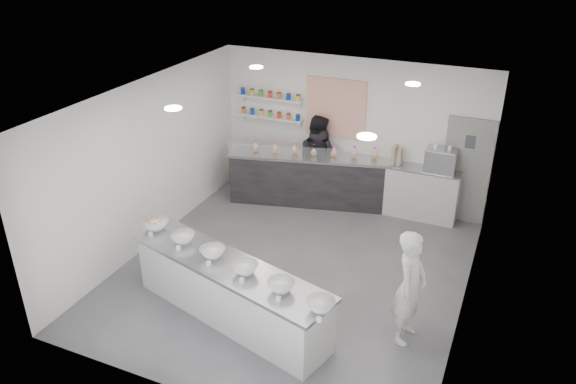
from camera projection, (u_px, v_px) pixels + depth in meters
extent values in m
plane|color=#515156|center=(293.00, 272.00, 9.47)|extent=(6.00, 6.00, 0.00)
plane|color=white|center=(293.00, 99.00, 8.14)|extent=(6.00, 6.00, 0.00)
plane|color=white|center=(352.00, 132.00, 11.27)|extent=(5.50, 0.00, 5.50)
plane|color=white|center=(148.00, 164.00, 9.79)|extent=(0.00, 6.00, 6.00)
plane|color=white|center=(474.00, 227.00, 7.82)|extent=(0.00, 6.00, 6.00)
cube|color=gray|center=(466.00, 171.00, 10.62)|extent=(0.88, 0.04, 2.10)
cube|color=#E76745|center=(335.00, 108.00, 11.18)|extent=(1.25, 0.03, 1.20)
cube|color=silver|center=(271.00, 117.00, 11.77)|extent=(1.45, 0.22, 0.04)
cube|color=silver|center=(270.00, 98.00, 11.59)|extent=(1.45, 0.22, 0.04)
cylinder|color=white|center=(173.00, 108.00, 7.83)|extent=(0.24, 0.24, 0.02)
cylinder|color=white|center=(367.00, 136.00, 6.83)|extent=(0.24, 0.24, 0.02)
cylinder|color=white|center=(256.00, 67.00, 9.97)|extent=(0.24, 0.24, 0.02)
cylinder|color=white|center=(413.00, 84.00, 8.96)|extent=(0.24, 0.24, 0.02)
cube|color=beige|center=(230.00, 291.00, 8.20)|extent=(3.46, 1.65, 0.92)
cube|color=black|center=(314.00, 180.00, 11.51)|extent=(3.49, 1.45, 1.07)
cube|color=white|center=(312.00, 154.00, 10.94)|extent=(3.30, 0.84, 0.29)
cube|color=beige|center=(421.00, 193.00, 10.96)|extent=(1.41, 0.45, 1.05)
cube|color=#93969E|center=(441.00, 161.00, 10.53)|extent=(0.57, 0.39, 0.44)
imported|color=silver|center=(410.00, 287.00, 7.63)|extent=(0.46, 0.65, 1.70)
imported|color=black|center=(317.00, 158.00, 11.56)|extent=(1.00, 0.84, 1.83)
imported|color=black|center=(318.00, 164.00, 11.60)|extent=(0.87, 0.66, 1.59)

